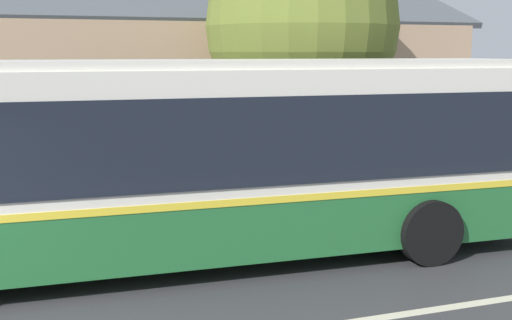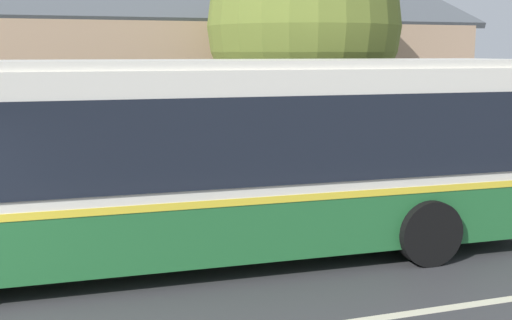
# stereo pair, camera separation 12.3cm
# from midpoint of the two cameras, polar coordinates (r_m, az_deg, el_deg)

# --- Properties ---
(community_building) EXTENTS (23.90, 9.62, 6.69)m
(community_building) POSITION_cam_midpoint_polar(r_m,az_deg,el_deg) (19.69, -20.09, 5.77)
(community_building) COLOR tan
(community_building) RESTS_ON ground
(transit_bus) EXTENTS (12.16, 3.04, 3.06)m
(transit_bus) POSITION_cam_midpoint_polar(r_m,az_deg,el_deg) (9.64, -8.03, 0.38)
(transit_bus) COLOR #236633
(transit_bus) RESTS_ON ground
(street_tree_primary) EXTENTS (4.28, 4.28, 5.87)m
(street_tree_primary) POSITION_cam_midpoint_polar(r_m,az_deg,el_deg) (14.57, 3.86, 11.70)
(street_tree_primary) COLOR #4C3828
(street_tree_primary) RESTS_ON ground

